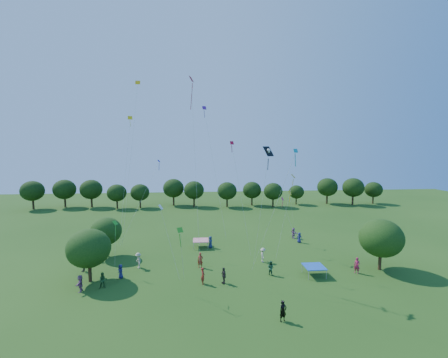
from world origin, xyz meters
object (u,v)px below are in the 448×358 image
at_px(near_tree_west, 89,248).
at_px(pirate_kite, 268,154).
at_px(tent_red_stripe, 201,240).
at_px(near_tree_north, 106,231).
at_px(man_in_black, 283,311).
at_px(near_tree_east, 381,238).
at_px(tent_blue, 314,267).
at_px(red_high_kite, 193,109).

xyz_separation_m(near_tree_west, pirate_kite, (18.80, -1.76, 10.03)).
height_order(tent_red_stripe, pirate_kite, pirate_kite).
distance_m(near_tree_north, man_in_black, 25.34).
height_order(near_tree_east, man_in_black, near_tree_east).
relative_size(tent_red_stripe, man_in_black, 1.24).
bearing_deg(tent_blue, near_tree_east, 6.34).
xyz_separation_m(man_in_black, red_high_kite, (-7.42, 12.54, 17.80)).
relative_size(man_in_black, red_high_kite, 0.08).
height_order(man_in_black, red_high_kite, red_high_kite).
bearing_deg(near_tree_east, man_in_black, -146.85).
bearing_deg(man_in_black, red_high_kite, 101.92).
bearing_deg(man_in_black, tent_blue, 35.92).
xyz_separation_m(near_tree_west, red_high_kite, (11.08, 3.43, 15.03)).
relative_size(near_tree_east, tent_blue, 2.74).
relative_size(near_tree_north, man_in_black, 2.94).
distance_m(near_tree_east, tent_red_stripe, 23.24).
xyz_separation_m(near_tree_east, pirate_kite, (-14.02, -2.01, 9.87)).
bearing_deg(red_high_kite, pirate_kite, -33.96).
xyz_separation_m(pirate_kite, red_high_kite, (-7.72, 5.20, 5.00)).
bearing_deg(near_tree_north, man_in_black, -41.27).
relative_size(near_tree_west, pirate_kite, 0.43).
bearing_deg(pirate_kite, near_tree_north, 154.23).
relative_size(near_tree_east, pirate_kite, 0.46).
relative_size(tent_red_stripe, red_high_kite, 0.10).
bearing_deg(red_high_kite, near_tree_west, -162.79).
xyz_separation_m(near_tree_east, red_high_kite, (-21.73, 3.19, 14.87)).
xyz_separation_m(tent_blue, red_high_kite, (-13.40, 4.11, 17.65)).
bearing_deg(near_tree_east, tent_red_stripe, 154.85).
height_order(near_tree_west, red_high_kite, red_high_kite).
bearing_deg(tent_blue, man_in_black, -125.39).
xyz_separation_m(near_tree_east, tent_red_stripe, (-20.88, 9.81, -2.78)).
relative_size(near_tree_north, pirate_kite, 0.40).
xyz_separation_m(tent_blue, man_in_black, (-5.98, -8.42, -0.15)).
bearing_deg(near_tree_west, near_tree_east, 0.43).
bearing_deg(tent_red_stripe, near_tree_north, -168.50).
bearing_deg(man_in_black, near_tree_north, 120.04).
bearing_deg(tent_red_stripe, man_in_black, -71.08).
bearing_deg(near_tree_north, tent_blue, -18.22).
bearing_deg(tent_blue, near_tree_west, 178.41).
distance_m(near_tree_west, near_tree_east, 32.82).
distance_m(near_tree_west, man_in_black, 20.81).
relative_size(near_tree_north, red_high_kite, 0.24).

